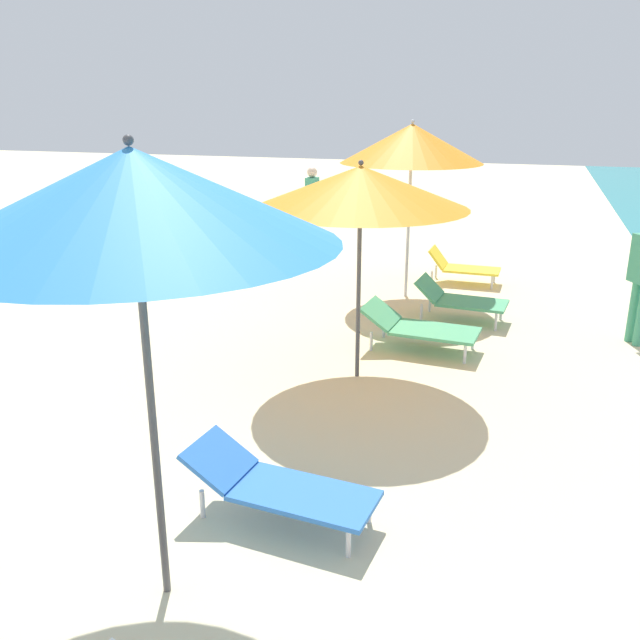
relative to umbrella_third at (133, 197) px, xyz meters
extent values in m
cylinder|color=#4C4C51|center=(0.00, 0.00, -1.45)|extent=(0.05, 0.05, 2.36)
cone|color=#338CD8|center=(0.00, 0.00, 0.00)|extent=(2.32, 2.32, 0.54)
sphere|color=#4C4C51|center=(0.00, 0.00, 0.30)|extent=(0.06, 0.06, 0.06)
cube|color=blue|center=(0.65, 0.97, -2.37)|extent=(1.15, 0.66, 0.04)
cube|color=blue|center=(-0.09, 1.04, -2.22)|extent=(0.48, 0.59, 0.28)
cylinder|color=silver|center=(1.12, 1.15, -2.51)|extent=(0.04, 0.04, 0.24)
cylinder|color=silver|center=(1.07, 0.69, -2.51)|extent=(0.04, 0.04, 0.24)
cylinder|color=silver|center=(-0.10, 1.27, -2.51)|extent=(0.04, 0.04, 0.24)
cylinder|color=silver|center=(-0.14, 0.82, -2.51)|extent=(0.04, 0.04, 0.24)
cylinder|color=#4C4C51|center=(0.31, 3.93, -1.63)|extent=(0.05, 0.05, 1.99)
cone|color=orange|center=(0.31, 3.93, -0.40)|extent=(2.39, 2.39, 0.46)
sphere|color=#4C4C51|center=(0.31, 3.93, -0.15)|extent=(0.06, 0.06, 0.06)
cube|color=#4CA572|center=(1.08, 5.01, -2.35)|extent=(1.14, 0.75, 0.04)
cube|color=#4CA572|center=(0.34, 5.07, -2.20)|extent=(0.46, 0.70, 0.29)
cylinder|color=silver|center=(1.54, 5.26, -2.50)|extent=(0.04, 0.04, 0.26)
cylinder|color=silver|center=(1.50, 4.69, -2.50)|extent=(0.04, 0.04, 0.26)
cylinder|color=silver|center=(0.33, 5.36, -2.50)|extent=(0.04, 0.04, 0.26)
cylinder|color=silver|center=(0.28, 4.79, -2.50)|extent=(0.04, 0.04, 0.26)
cylinder|color=silver|center=(0.25, 7.48, -1.54)|extent=(0.05, 0.05, 2.17)
cone|color=orange|center=(0.25, 7.48, -0.16)|extent=(2.24, 2.24, 0.60)
sphere|color=silver|center=(0.25, 7.48, 0.17)|extent=(0.06, 0.06, 0.06)
cube|color=yellow|center=(1.22, 8.55, -2.37)|extent=(0.97, 0.59, 0.04)
cube|color=yellow|center=(0.62, 8.57, -2.19)|extent=(0.30, 0.57, 0.35)
cylinder|color=silver|center=(1.61, 8.77, -2.51)|extent=(0.04, 0.04, 0.24)
cylinder|color=silver|center=(1.60, 8.31, -2.51)|extent=(0.04, 0.04, 0.24)
cylinder|color=silver|center=(0.57, 8.80, -2.51)|extent=(0.04, 0.04, 0.24)
cylinder|color=silver|center=(0.55, 8.34, -2.51)|extent=(0.04, 0.04, 0.24)
cube|color=#4CA572|center=(1.42, 6.39, -2.33)|extent=(1.03, 0.72, 0.04)
cube|color=#4CA572|center=(0.78, 6.45, -2.17)|extent=(0.39, 0.67, 0.31)
cylinder|color=silver|center=(1.83, 6.63, -2.49)|extent=(0.04, 0.04, 0.27)
cylinder|color=silver|center=(1.79, 6.09, -2.49)|extent=(0.04, 0.04, 0.27)
cylinder|color=silver|center=(0.76, 6.72, -2.49)|extent=(0.04, 0.04, 0.27)
cylinder|color=silver|center=(0.72, 6.18, -2.49)|extent=(0.04, 0.04, 0.27)
cylinder|color=#3F9972|center=(3.55, 6.19, -2.20)|extent=(0.11, 0.11, 0.84)
cylinder|color=#334CB2|center=(-2.59, 11.10, -2.21)|extent=(0.11, 0.11, 0.83)
cylinder|color=#334CB2|center=(-2.58, 11.27, -2.21)|extent=(0.11, 0.11, 0.83)
cube|color=#3F9972|center=(-2.58, 11.18, -1.48)|extent=(0.23, 0.37, 0.63)
sphere|color=beige|center=(-2.58, 11.18, -1.05)|extent=(0.23, 0.23, 0.23)
sphere|color=#338CD8|center=(-2.01, 8.88, -2.48)|extent=(0.29, 0.29, 0.29)
camera|label=1|loc=(2.08, -3.23, 0.52)|focal=37.68mm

